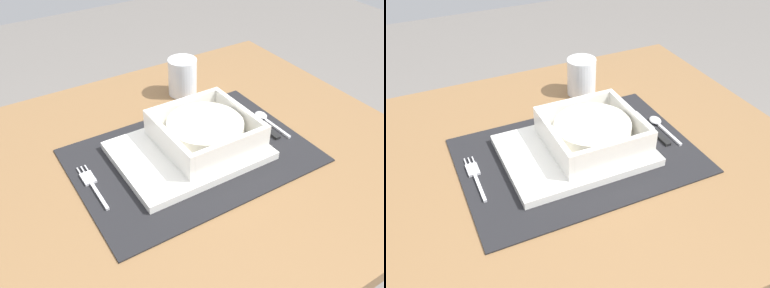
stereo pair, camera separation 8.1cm
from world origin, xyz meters
The scene contains 8 objects.
dining_table centered at (0.00, 0.00, 0.62)m, with size 0.97×0.78×0.72m.
placemat centered at (0.03, -0.01, 0.72)m, with size 0.46×0.32×0.00m, color black.
serving_plate centered at (0.02, 0.00, 0.73)m, with size 0.28×0.22×0.02m, color white.
porridge_bowl centered at (0.06, 0.00, 0.76)m, with size 0.18×0.18×0.06m.
fork centered at (-0.17, 0.02, 0.72)m, with size 0.02×0.13×0.00m.
spoon centered at (0.23, 0.02, 0.72)m, with size 0.02×0.11×0.01m.
butter_knife centered at (0.21, 0.00, 0.72)m, with size 0.01×0.14×0.01m.
drinking_glass centered at (0.14, 0.22, 0.76)m, with size 0.07×0.07×0.09m.
Camera 2 is at (-0.24, -0.60, 1.23)m, focal length 38.84 mm.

